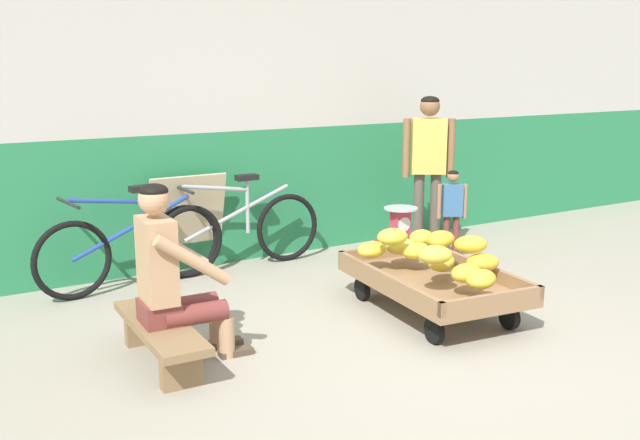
{
  "coord_description": "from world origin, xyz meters",
  "views": [
    {
      "loc": [
        -2.95,
        -3.07,
        1.85
      ],
      "look_at": [
        -0.33,
        1.26,
        0.75
      ],
      "focal_mm": 41.14,
      "sensor_mm": 36.0,
      "label": 1
    }
  ],
  "objects": [
    {
      "name": "ground_plane",
      "position": [
        0.0,
        0.0,
        0.0
      ],
      "size": [
        80.0,
        80.0,
        0.0
      ],
      "primitive_type": "plane",
      "color": "gray"
    },
    {
      "name": "back_wall",
      "position": [
        0.0,
        3.21,
        1.56
      ],
      "size": [
        16.0,
        0.3,
        3.11
      ],
      "color": "#287F4C",
      "rests_on": "ground"
    },
    {
      "name": "banana_cart",
      "position": [
        0.46,
        0.96,
        0.24
      ],
      "size": [
        0.98,
        1.52,
        0.36
      ],
      "color": "#8E6B47",
      "rests_on": "ground"
    },
    {
      "name": "banana_pile",
      "position": [
        0.47,
        0.98,
        0.47
      ],
      "size": [
        0.87,
        1.37,
        0.26
      ],
      "color": "yellow",
      "rests_on": "banana_cart"
    },
    {
      "name": "low_bench",
      "position": [
        -1.58,
        1.11,
        0.2
      ],
      "size": [
        0.34,
        1.11,
        0.27
      ],
      "color": "olive",
      "rests_on": "ground"
    },
    {
      "name": "vendor_seated",
      "position": [
        -1.5,
        1.1,
        0.57
      ],
      "size": [
        0.69,
        0.5,
        1.14
      ],
      "color": "tan",
      "rests_on": "ground"
    },
    {
      "name": "plastic_crate",
      "position": [
        0.91,
        1.96,
        0.15
      ],
      "size": [
        0.36,
        0.28,
        0.3
      ],
      "color": "red",
      "rests_on": "ground"
    },
    {
      "name": "weighing_scale",
      "position": [
        0.91,
        1.96,
        0.45
      ],
      "size": [
        0.3,
        0.3,
        0.29
      ],
      "color": "#28282D",
      "rests_on": "plastic_crate"
    },
    {
      "name": "bicycle_near_left",
      "position": [
        -1.25,
        2.73,
        0.35
      ],
      "size": [
        1.66,
        0.48,
        0.86
      ],
      "color": "black",
      "rests_on": "ground"
    },
    {
      "name": "bicycle_far_left",
      "position": [
        -0.26,
        2.83,
        0.35
      ],
      "size": [
        1.66,
        0.48,
        0.86
      ],
      "color": "black",
      "rests_on": "ground"
    },
    {
      "name": "sign_board",
      "position": [
        -0.67,
        3.02,
        0.44
      ],
      "size": [
        0.7,
        0.25,
        0.88
      ],
      "color": "#C6B289",
      "rests_on": "ground"
    },
    {
      "name": "customer_adult",
      "position": [
        1.52,
        2.35,
        0.95
      ],
      "size": [
        0.42,
        0.34,
        1.53
      ],
      "color": "brown",
      "rests_on": "ground"
    },
    {
      "name": "customer_child",
      "position": [
        1.51,
        1.97,
        0.54
      ],
      "size": [
        0.25,
        0.18,
        0.87
      ],
      "color": "brown",
      "rests_on": "ground"
    }
  ]
}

